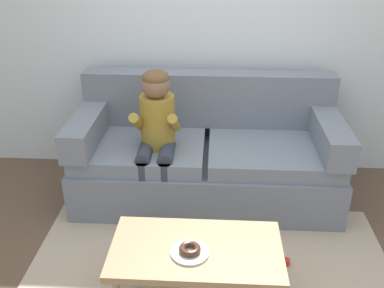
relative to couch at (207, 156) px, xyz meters
The scene contains 9 objects.
ground 0.92m from the couch, 86.39° to the right, with size 10.00×10.00×0.00m, color brown.
wall_back 1.19m from the couch, 84.44° to the left, with size 8.00×0.10×2.80m, color silver.
area_rug 1.15m from the couch, 87.21° to the right, with size 2.37×1.74×0.01m, color tan.
couch is the anchor object (origin of this frame).
coffee_table 1.22m from the couch, 91.08° to the right, with size 0.95×0.52×0.42m.
person_child 0.53m from the couch, 150.58° to the right, with size 0.34×0.58×1.10m.
plate 1.28m from the couch, 92.50° to the right, with size 0.21×0.21×0.01m, color white.
donut 1.28m from the couch, 92.50° to the right, with size 0.12×0.12×0.04m, color #422619.
toy_controller 1.03m from the couch, 61.61° to the right, with size 0.23×0.09×0.05m.
Camera 1 is at (0.01, -2.28, 2.01)m, focal length 41.04 mm.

